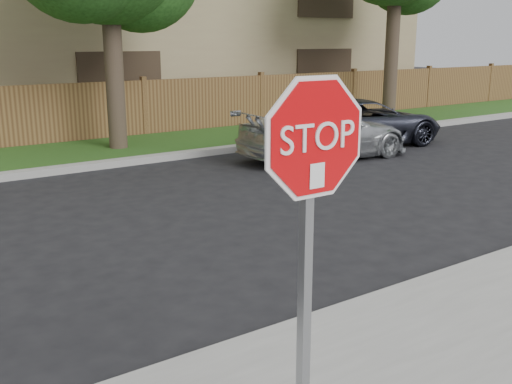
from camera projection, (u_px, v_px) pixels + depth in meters
ground at (270, 335)px, 5.63m from camera, size 90.00×90.00×0.00m
far_curb at (32, 173)px, 12.08m from camera, size 70.00×0.30×0.15m
grass_strip at (12, 161)px, 13.39m from camera, size 70.00×3.00×0.12m
stop_sign at (312, 191)px, 3.56m from camera, size 1.01×0.13×2.55m
sedan_right at (325, 133)px, 13.80m from camera, size 4.30×1.99×1.22m
sedan_far_right at (362, 122)px, 15.55m from camera, size 4.58×2.53×1.21m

